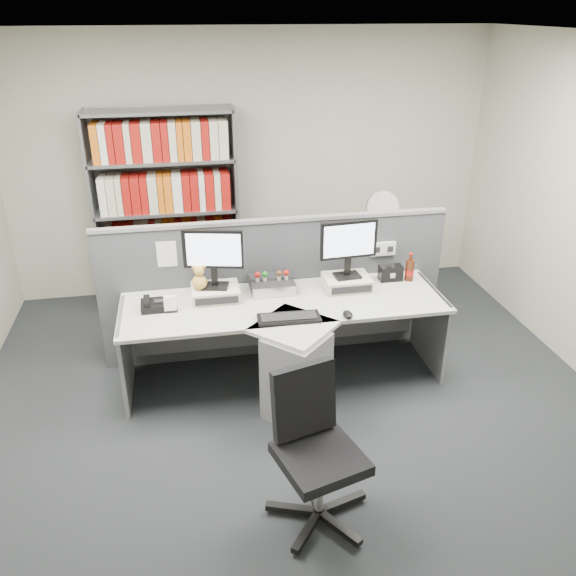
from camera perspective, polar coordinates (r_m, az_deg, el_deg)
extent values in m
plane|color=#282C30|center=(4.46, 1.58, -14.37)|extent=(5.50, 5.50, 0.00)
cube|color=#B3B2A0|center=(6.31, -3.56, 11.72)|extent=(5.00, 0.04, 2.70)
cube|color=white|center=(3.42, 2.16, 22.87)|extent=(5.00, 5.50, 0.04)
cube|color=#45474E|center=(5.15, -1.22, -0.11)|extent=(3.00, 0.05, 1.25)
cube|color=#96969B|center=(4.91, -1.29, 6.57)|extent=(3.00, 0.07, 0.03)
cube|color=white|center=(5.22, 9.17, 3.79)|extent=(0.22, 0.04, 0.12)
cube|color=white|center=(4.90, -11.66, 3.39)|extent=(0.16, 0.00, 0.22)
cube|color=white|center=(4.91, -6.99, 3.75)|extent=(0.16, 0.00, 0.22)
cube|color=white|center=(5.11, 6.58, 4.67)|extent=(0.16, 0.00, 0.22)
cube|color=#B7B7B0|center=(4.74, -0.38, -1.47)|extent=(2.60, 0.80, 0.03)
cube|color=#B7B7B0|center=(4.39, 0.55, -3.81)|extent=(0.74, 0.74, 0.03)
cube|color=gray|center=(4.48, 0.83, -8.56)|extent=(0.57, 0.57, 0.69)
cube|color=gray|center=(4.88, -15.42, -6.28)|extent=(0.03, 0.70, 0.72)
cube|color=gray|center=(5.25, 13.54, -3.61)|extent=(0.03, 0.70, 0.72)
cube|color=gray|center=(5.22, -1.07, -3.16)|extent=(2.50, 0.02, 0.45)
cube|color=beige|center=(4.80, -7.04, -0.44)|extent=(0.38, 0.30, 0.10)
cube|color=black|center=(4.66, -6.90, -1.24)|extent=(0.34, 0.01, 0.06)
cube|color=beige|center=(4.97, 5.71, 0.58)|extent=(0.38, 0.30, 0.10)
cube|color=black|center=(4.84, 6.19, -0.16)|extent=(0.34, 0.01, 0.06)
cube|color=black|center=(4.77, -7.07, 0.20)|extent=(0.24, 0.19, 0.02)
cube|color=black|center=(4.74, -7.13, 1.13)|extent=(0.05, 0.04, 0.17)
cube|color=black|center=(4.64, -7.28, 3.74)|extent=(0.47, 0.14, 0.31)
cube|color=silver|center=(4.63, -7.21, 3.66)|extent=(0.42, 0.10, 0.27)
cube|color=black|center=(4.94, 5.74, 1.20)|extent=(0.22, 0.17, 0.02)
cube|color=black|center=(4.91, 5.78, 2.12)|extent=(0.05, 0.03, 0.17)
cube|color=black|center=(4.82, 5.90, 4.67)|extent=(0.48, 0.07, 0.32)
cube|color=silver|center=(4.80, 5.95, 4.58)|extent=(0.43, 0.03, 0.27)
cube|color=black|center=(4.91, -1.59, 0.35)|extent=(0.36, 0.32, 0.09)
cube|color=silver|center=(4.77, -1.29, -0.45)|extent=(0.36, 0.01, 0.09)
cylinder|color=beige|center=(4.85, -2.96, 0.83)|extent=(0.03, 0.03, 0.03)
sphere|color=#A5140F|center=(4.83, -2.97, 1.29)|extent=(0.05, 0.05, 0.05)
cylinder|color=beige|center=(4.86, -2.26, 0.89)|extent=(0.03, 0.03, 0.03)
sphere|color=#19721E|center=(4.84, -2.27, 1.34)|extent=(0.05, 0.05, 0.05)
cylinder|color=beige|center=(4.87, -0.86, 1.00)|extent=(0.03, 0.03, 0.03)
sphere|color=#593319|center=(4.85, -0.87, 1.45)|extent=(0.05, 0.05, 0.05)
cylinder|color=beige|center=(4.88, -0.17, 1.05)|extent=(0.03, 0.03, 0.03)
sphere|color=#A5140F|center=(4.86, -0.17, 1.51)|extent=(0.05, 0.05, 0.05)
cube|color=black|center=(4.45, 0.09, -2.94)|extent=(0.48, 0.20, 0.03)
cube|color=black|center=(4.45, 0.09, -2.75)|extent=(0.43, 0.14, 0.01)
ellipsoid|color=black|center=(4.51, 5.80, -2.55)|extent=(0.07, 0.12, 0.04)
cube|color=black|center=(4.72, -12.77, -1.65)|extent=(0.22, 0.20, 0.06)
cube|color=black|center=(4.71, -13.52, -1.23)|extent=(0.05, 0.17, 0.03)
cube|color=black|center=(4.71, -12.24, -1.24)|extent=(0.10, 0.06, 0.01)
cube|color=black|center=(4.67, -11.26, -2.09)|extent=(0.11, 0.06, 0.02)
cube|color=white|center=(4.62, -11.32, -1.52)|extent=(0.10, 0.04, 0.11)
cube|color=white|center=(4.66, -11.33, -1.28)|extent=(0.10, 0.04, 0.11)
sphere|color=gold|center=(4.73, -8.53, 0.56)|extent=(0.12, 0.12, 0.12)
sphere|color=gold|center=(4.69, -8.61, 1.68)|extent=(0.08, 0.08, 0.08)
sphere|color=gold|center=(4.68, -9.10, 1.97)|extent=(0.03, 0.03, 0.03)
sphere|color=gold|center=(4.68, -8.17, 2.04)|extent=(0.03, 0.03, 0.03)
cube|color=black|center=(5.15, 9.89, 1.45)|extent=(0.20, 0.11, 0.13)
cylinder|color=#3F190A|center=(5.17, 11.67, 1.70)|extent=(0.07, 0.07, 0.19)
cylinder|color=#A5140F|center=(5.17, 11.65, 1.49)|extent=(0.08, 0.08, 0.05)
cylinder|color=#3F190A|center=(5.12, 11.79, 2.92)|extent=(0.03, 0.03, 0.05)
cylinder|color=#A5140F|center=(5.11, 11.82, 3.25)|extent=(0.03, 0.03, 0.01)
cube|color=slate|center=(6.13, -18.10, 6.68)|extent=(0.03, 0.40, 2.00)
cube|color=slate|center=(6.10, -5.08, 7.75)|extent=(0.03, 0.40, 2.00)
cube|color=slate|center=(6.26, -11.62, 7.79)|extent=(1.40, 0.02, 2.00)
cube|color=slate|center=(6.44, -10.86, -1.03)|extent=(1.38, 0.40, 0.03)
cube|color=slate|center=(6.24, -11.23, 3.08)|extent=(1.38, 0.40, 0.03)
cube|color=slate|center=(6.07, -11.63, 7.44)|extent=(1.38, 0.40, 0.03)
cube|color=slate|center=(5.94, -12.06, 12.02)|extent=(1.38, 0.40, 0.03)
cube|color=slate|center=(5.85, -12.49, 16.39)|extent=(1.38, 0.40, 0.03)
cube|color=#A5140F|center=(6.33, -11.00, 0.43)|extent=(1.24, 0.28, 0.36)
cube|color=orange|center=(6.14, -11.38, 4.65)|extent=(1.24, 0.28, 0.36)
cube|color=beige|center=(5.98, -11.80, 9.12)|extent=(1.24, 0.28, 0.36)
cube|color=white|center=(5.87, -12.24, 13.80)|extent=(1.24, 0.28, 0.36)
cube|color=slate|center=(6.20, 8.65, 1.44)|extent=(0.45, 0.60, 0.70)
cube|color=black|center=(5.88, 9.68, 1.77)|extent=(0.40, 0.02, 0.28)
cube|color=black|center=(6.01, 9.46, -1.02)|extent=(0.40, 0.02, 0.28)
cylinder|color=white|center=(6.07, 8.88, 4.59)|extent=(0.19, 0.19, 0.03)
cylinder|color=white|center=(6.03, 8.95, 5.56)|extent=(0.03, 0.03, 0.19)
cylinder|color=white|center=(5.93, 9.17, 7.75)|extent=(0.31, 0.17, 0.31)
cylinder|color=silver|center=(5.96, 9.08, 7.84)|extent=(0.30, 0.16, 0.31)
cylinder|color=silver|center=(3.75, 3.05, -18.66)|extent=(0.05, 0.05, 0.40)
cube|color=black|center=(3.59, 3.14, -16.14)|extent=(0.57, 0.57, 0.07)
cube|color=black|center=(3.56, 1.55, -10.76)|extent=(0.42, 0.22, 0.47)
cube|color=black|center=(3.96, 5.40, -19.91)|extent=(0.30, 0.13, 0.04)
cylinder|color=black|center=(4.02, 6.94, -19.46)|extent=(0.05, 0.05, 0.03)
cube|color=black|center=(4.02, 2.44, -18.98)|extent=(0.06, 0.30, 0.04)
cylinder|color=black|center=(4.11, 2.10, -17.97)|extent=(0.05, 0.05, 0.03)
cube|color=black|center=(3.91, 0.17, -20.54)|extent=(0.30, 0.15, 0.04)
cylinder|color=black|center=(3.93, -1.68, -20.48)|extent=(0.05, 0.05, 0.03)
cube|color=black|center=(3.78, 1.74, -22.61)|extent=(0.22, 0.27, 0.04)
cylinder|color=black|center=(3.72, 0.86, -24.00)|extent=(0.05, 0.05, 0.03)
cube|color=black|center=(3.81, 5.13, -22.17)|extent=(0.21, 0.28, 0.04)
cylinder|color=black|center=(3.78, 6.63, -23.24)|extent=(0.05, 0.05, 0.03)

